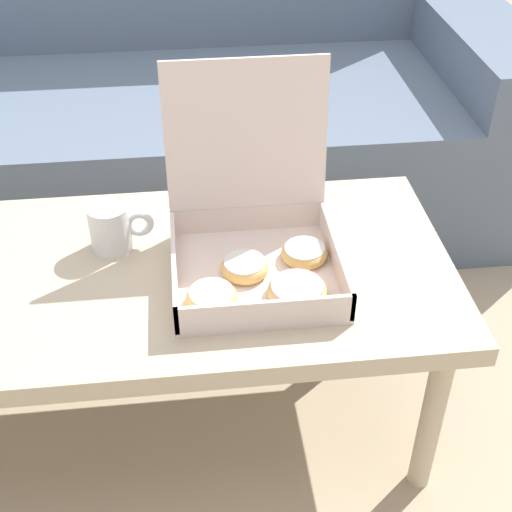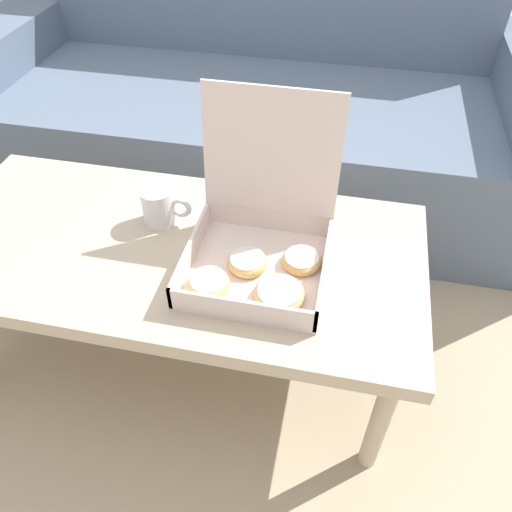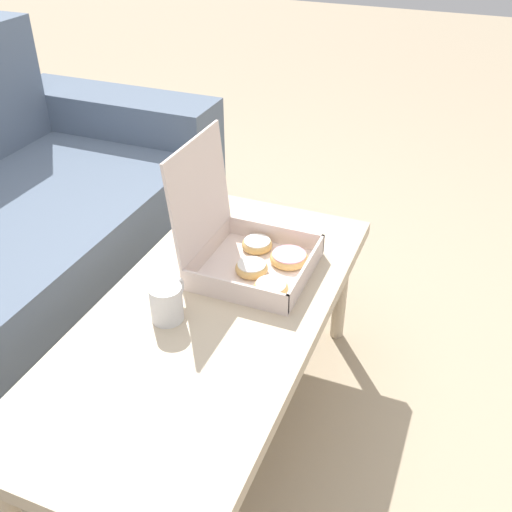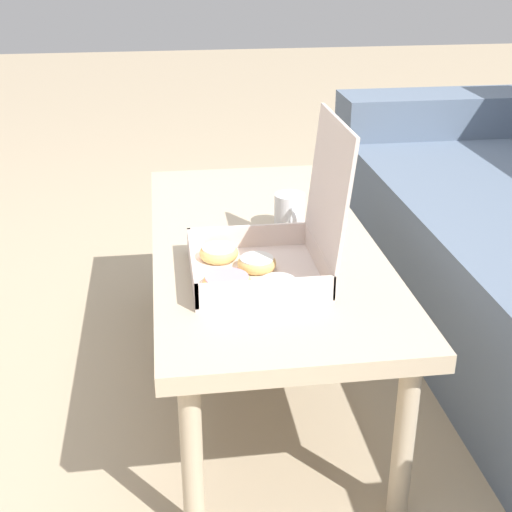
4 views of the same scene
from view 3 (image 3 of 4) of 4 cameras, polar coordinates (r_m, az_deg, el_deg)
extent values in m
plane|color=tan|center=(1.83, -6.95, -15.11)|extent=(12.00, 12.00, 0.00)
cube|color=slate|center=(2.69, -12.72, 9.07)|extent=(0.24, 0.88, 0.57)
cube|color=#C6B293|center=(1.51, -4.63, -5.99)|extent=(1.18, 0.55, 0.04)
cylinder|color=#C6B293|center=(1.97, 8.07, -3.17)|extent=(0.04, 0.04, 0.39)
cylinder|color=#C6B293|center=(2.09, -3.39, -0.54)|extent=(0.04, 0.04, 0.39)
cube|color=silver|center=(1.63, 0.00, -1.35)|extent=(0.30, 0.29, 0.01)
cube|color=silver|center=(1.57, 4.79, -1.50)|extent=(0.30, 0.01, 0.06)
cube|color=silver|center=(1.66, -4.54, 0.60)|extent=(0.30, 0.01, 0.06)
cube|color=silver|center=(1.50, -2.12, -3.36)|extent=(0.01, 0.29, 0.06)
cube|color=silver|center=(1.73, 1.84, 2.12)|extent=(0.01, 0.29, 0.06)
cube|color=silver|center=(1.58, -5.42, 5.99)|extent=(0.30, 0.04, 0.29)
torus|color=#E0B266|center=(1.61, -0.43, -1.17)|extent=(0.09, 0.09, 0.03)
cylinder|color=white|center=(1.60, -0.43, -0.93)|extent=(0.08, 0.08, 0.01)
torus|color=#E0B266|center=(1.65, 3.16, -0.19)|extent=(0.11, 0.11, 0.03)
cylinder|color=pink|center=(1.65, 3.17, 0.04)|extent=(0.09, 0.09, 0.01)
torus|color=#E0B266|center=(1.53, 1.43, -3.09)|extent=(0.09, 0.09, 0.03)
cylinder|color=white|center=(1.53, 1.43, -2.82)|extent=(0.08, 0.08, 0.01)
torus|color=#E0B266|center=(1.70, 0.11, 1.10)|extent=(0.09, 0.09, 0.03)
cylinder|color=white|center=(1.70, 0.11, 1.32)|extent=(0.08, 0.08, 0.01)
cylinder|color=white|center=(1.46, -8.53, -4.48)|extent=(0.08, 0.08, 0.09)
torus|color=white|center=(1.49, -7.55, -3.17)|extent=(0.06, 0.01, 0.06)
camera|label=1|loc=(1.24, 49.57, 17.78)|focal=50.00mm
camera|label=2|loc=(1.43, 35.19, 22.48)|focal=35.00mm
camera|label=4|loc=(2.69, 17.47, 27.49)|focal=50.00mm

